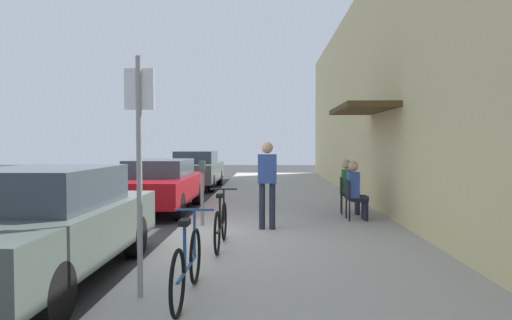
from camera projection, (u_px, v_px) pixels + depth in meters
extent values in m
plane|color=#2D2D30|center=(169.00, 243.00, 8.13)|extent=(60.00, 60.00, 0.00)
cube|color=#9E9B93|center=(289.00, 221.00, 10.07)|extent=(4.50, 32.00, 0.12)
cube|color=beige|center=(399.00, 81.00, 9.90)|extent=(0.30, 32.00, 6.33)
cube|color=#4C381E|center=(361.00, 109.00, 10.51)|extent=(1.10, 2.80, 0.12)
cube|color=#47514C|center=(42.00, 233.00, 5.75)|extent=(1.80, 4.40, 0.64)
cube|color=#333D47|center=(47.00, 187.00, 5.88)|extent=(1.48, 2.11, 0.51)
cylinder|color=black|center=(135.00, 237.00, 7.11)|extent=(0.22, 0.64, 0.64)
cylinder|color=black|center=(36.00, 236.00, 7.15)|extent=(0.22, 0.64, 0.64)
cylinder|color=black|center=(52.00, 294.00, 4.38)|extent=(0.22, 0.64, 0.64)
cube|color=maroon|center=(159.00, 188.00, 11.94)|extent=(1.80, 4.40, 0.60)
cube|color=#333D47|center=(160.00, 168.00, 12.07)|extent=(1.48, 2.11, 0.44)
cylinder|color=black|center=(197.00, 194.00, 13.29)|extent=(0.22, 0.64, 0.64)
cylinder|color=black|center=(143.00, 193.00, 13.33)|extent=(0.22, 0.64, 0.64)
cylinder|color=black|center=(179.00, 206.00, 10.57)|extent=(0.22, 0.64, 0.64)
cylinder|color=black|center=(111.00, 206.00, 10.61)|extent=(0.22, 0.64, 0.64)
cube|color=#47514C|center=(196.00, 172.00, 18.03)|extent=(1.80, 4.40, 0.69)
cube|color=#333D47|center=(196.00, 157.00, 18.16)|extent=(1.48, 2.11, 0.48)
cylinder|color=black|center=(219.00, 178.00, 19.39)|extent=(0.22, 0.64, 0.64)
cylinder|color=black|center=(183.00, 178.00, 19.43)|extent=(0.22, 0.64, 0.64)
cylinder|color=black|center=(211.00, 183.00, 16.66)|extent=(0.22, 0.64, 0.64)
cylinder|color=black|center=(169.00, 183.00, 16.71)|extent=(0.22, 0.64, 0.64)
cylinder|color=slate|center=(202.00, 199.00, 9.17)|extent=(0.07, 0.07, 1.10)
cube|color=#383D42|center=(202.00, 166.00, 9.15)|extent=(0.12, 0.10, 0.22)
cylinder|color=gray|center=(139.00, 177.00, 4.86)|extent=(0.06, 0.06, 2.60)
cube|color=white|center=(139.00, 89.00, 4.84)|extent=(0.32, 0.02, 0.44)
torus|color=black|center=(195.00, 256.00, 5.36)|extent=(0.04, 0.66, 0.66)
torus|color=black|center=(178.00, 283.00, 4.31)|extent=(0.04, 0.66, 0.66)
cylinder|color=#1E4C8C|center=(187.00, 268.00, 4.84)|extent=(0.04, 1.05, 0.04)
cylinder|color=#1E4C8C|center=(185.00, 248.00, 4.68)|extent=(0.04, 0.04, 0.50)
cube|color=black|center=(185.00, 222.00, 4.67)|extent=(0.10, 0.20, 0.06)
cylinder|color=#1E4C8C|center=(194.00, 233.00, 5.30)|extent=(0.03, 0.03, 0.56)
cylinder|color=#1E4C8C|center=(194.00, 210.00, 5.29)|extent=(0.46, 0.03, 0.03)
torus|color=black|center=(224.00, 221.00, 7.79)|extent=(0.04, 0.66, 0.66)
torus|color=black|center=(217.00, 233.00, 6.74)|extent=(0.04, 0.66, 0.66)
cylinder|color=black|center=(221.00, 227.00, 7.26)|extent=(0.04, 1.05, 0.04)
cylinder|color=black|center=(220.00, 213.00, 7.10)|extent=(0.04, 0.04, 0.50)
cube|color=black|center=(220.00, 196.00, 7.09)|extent=(0.10, 0.20, 0.06)
cylinder|color=black|center=(224.00, 205.00, 7.73)|extent=(0.03, 0.03, 0.56)
cylinder|color=black|center=(224.00, 189.00, 7.72)|extent=(0.46, 0.03, 0.03)
cylinder|color=black|center=(363.00, 208.00, 10.05)|extent=(0.04, 0.04, 0.45)
cylinder|color=black|center=(367.00, 211.00, 9.67)|extent=(0.04, 0.04, 0.45)
cylinder|color=black|center=(346.00, 208.00, 10.06)|extent=(0.04, 0.04, 0.45)
cylinder|color=black|center=(350.00, 211.00, 9.68)|extent=(0.04, 0.04, 0.45)
cube|color=black|center=(357.00, 199.00, 9.86)|extent=(0.45, 0.45, 0.03)
cube|color=black|center=(347.00, 189.00, 9.85)|extent=(0.04, 0.44, 0.40)
cylinder|color=#232838|center=(364.00, 209.00, 9.96)|extent=(0.11, 0.11, 0.47)
cylinder|color=#232838|center=(358.00, 198.00, 9.96)|extent=(0.36, 0.14, 0.14)
cylinder|color=#232838|center=(366.00, 210.00, 9.76)|extent=(0.11, 0.11, 0.47)
cylinder|color=#232838|center=(360.00, 199.00, 9.76)|extent=(0.36, 0.14, 0.14)
cube|color=#334C99|center=(353.00, 185.00, 9.85)|extent=(0.22, 0.36, 0.56)
sphere|color=tan|center=(353.00, 166.00, 9.83)|extent=(0.22, 0.22, 0.22)
cylinder|color=black|center=(357.00, 204.00, 10.88)|extent=(0.04, 0.04, 0.45)
cylinder|color=black|center=(358.00, 206.00, 10.50)|extent=(0.04, 0.04, 0.45)
cylinder|color=black|center=(341.00, 203.00, 10.93)|extent=(0.04, 0.04, 0.45)
cylinder|color=black|center=(342.00, 205.00, 10.55)|extent=(0.04, 0.04, 0.45)
cube|color=black|center=(350.00, 194.00, 10.71)|extent=(0.49, 0.49, 0.03)
cube|color=black|center=(341.00, 186.00, 10.73)|extent=(0.08, 0.44, 0.40)
cylinder|color=#232838|center=(357.00, 204.00, 10.79)|extent=(0.11, 0.11, 0.47)
cylinder|color=#232838|center=(351.00, 194.00, 10.80)|extent=(0.37, 0.18, 0.14)
cylinder|color=#232838|center=(358.00, 205.00, 10.59)|extent=(0.11, 0.11, 0.47)
cylinder|color=#232838|center=(352.00, 195.00, 10.60)|extent=(0.37, 0.18, 0.14)
cube|color=#267233|center=(346.00, 181.00, 10.71)|extent=(0.26, 0.38, 0.56)
sphere|color=tan|center=(346.00, 164.00, 10.69)|extent=(0.22, 0.22, 0.22)
cylinder|color=#232838|center=(262.00, 206.00, 8.78)|extent=(0.12, 0.12, 0.90)
cylinder|color=#232838|center=(272.00, 206.00, 8.78)|extent=(0.12, 0.12, 0.90)
cube|color=#334C99|center=(267.00, 169.00, 8.75)|extent=(0.36, 0.22, 0.56)
sphere|color=tan|center=(267.00, 148.00, 8.74)|extent=(0.22, 0.22, 0.22)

